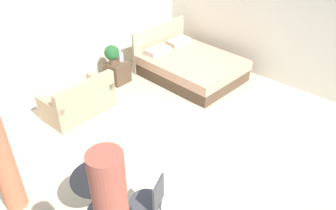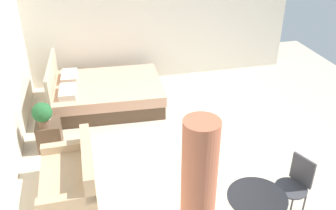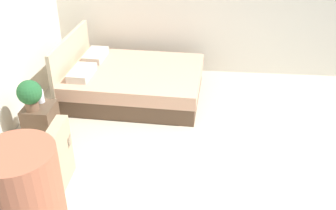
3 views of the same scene
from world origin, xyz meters
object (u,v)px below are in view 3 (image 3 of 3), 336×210
couch (26,185)px  vase (40,96)px  potted_plant (30,94)px  bed (131,82)px  nightstand (41,121)px

couch → vase: bearing=13.9°
vase → couch: bearing=-166.1°
potted_plant → vase: size_ratio=2.36×
couch → potted_plant: bearing=17.5°
bed → nightstand: size_ratio=4.68×
vase → potted_plant: bearing=172.0°
bed → vase: bearing=137.3°
potted_plant → nightstand: bearing=-20.9°
couch → nightstand: couch is taller
bed → vase: (-1.18, 1.09, 0.31)m
nightstand → bed: bearing=-39.8°
bed → vase: bed is taller
bed → couch: 2.77m
bed → potted_plant: bearing=141.3°
nightstand → potted_plant: (-0.10, 0.04, 0.50)m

